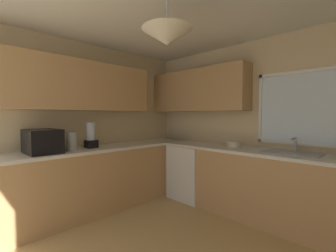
# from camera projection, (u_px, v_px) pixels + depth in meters

# --- Properties ---
(room_shell) EXTENTS (4.01, 3.88, 2.53)m
(room_shell) POSITION_uv_depth(u_px,v_px,m) (173.00, 86.00, 2.58)
(room_shell) COLOR beige
(room_shell) RESTS_ON ground_plane
(counter_run_left) EXTENTS (0.65, 3.49, 0.92)m
(counter_run_left) POSITION_uv_depth(u_px,v_px,m) (86.00, 181.00, 3.18)
(counter_run_left) COLOR tan
(counter_run_left) RESTS_ON ground_plane
(counter_run_back) EXTENTS (3.10, 0.65, 0.92)m
(counter_run_back) POSITION_uv_depth(u_px,v_px,m) (263.00, 185.00, 2.98)
(counter_run_back) COLOR tan
(counter_run_back) RESTS_ON ground_plane
(dishwasher) EXTENTS (0.60, 0.60, 0.87)m
(dishwasher) POSITION_uv_depth(u_px,v_px,m) (192.00, 172.00, 3.80)
(dishwasher) COLOR white
(dishwasher) RESTS_ON ground_plane
(microwave) EXTENTS (0.48, 0.36, 0.29)m
(microwave) POSITION_uv_depth(u_px,v_px,m) (42.00, 141.00, 2.78)
(microwave) COLOR black
(microwave) RESTS_ON counter_run_left
(kettle) EXTENTS (0.13, 0.13, 0.24)m
(kettle) POSITION_uv_depth(u_px,v_px,m) (72.00, 141.00, 3.01)
(kettle) COLOR #B7B7BC
(kettle) RESTS_ON counter_run_left
(sink_assembly) EXTENTS (0.62, 0.40, 0.19)m
(sink_assembly) POSITION_uv_depth(u_px,v_px,m) (291.00, 153.00, 2.73)
(sink_assembly) COLOR #9EA0A5
(sink_assembly) RESTS_ON counter_run_back
(bowl) EXTENTS (0.19, 0.19, 0.09)m
(bowl) POSITION_uv_depth(u_px,v_px,m) (234.00, 144.00, 3.26)
(bowl) COLOR beige
(bowl) RESTS_ON counter_run_back
(blender_appliance) EXTENTS (0.15, 0.15, 0.36)m
(blender_appliance) POSITION_uv_depth(u_px,v_px,m) (91.00, 136.00, 3.22)
(blender_appliance) COLOR black
(blender_appliance) RESTS_ON counter_run_left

